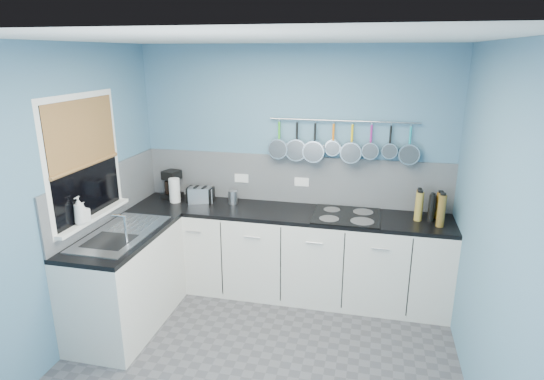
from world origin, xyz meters
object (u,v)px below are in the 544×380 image
at_px(soap_bottle_b, 84,212).
at_px(soap_bottle_a, 79,210).
at_px(coffee_maker, 172,185).
at_px(toaster, 200,195).
at_px(canister, 233,197).
at_px(hob, 346,216).
at_px(paper_towel, 175,190).

bearing_deg(soap_bottle_b, soap_bottle_a, -90.00).
xyz_separation_m(coffee_maker, toaster, (0.35, -0.06, -0.07)).
distance_m(toaster, canister, 0.35).
xyz_separation_m(soap_bottle_a, canister, (0.93, 1.21, -0.20)).
distance_m(soap_bottle_a, canister, 1.54).
bearing_deg(toaster, hob, -20.91).
bearing_deg(soap_bottle_b, toaster, 62.49).
bearing_deg(hob, soap_bottle_b, -154.05).
bearing_deg(hob, toaster, 176.43).
distance_m(paper_towel, toaster, 0.28).
bearing_deg(canister, hob, -6.08).
distance_m(soap_bottle_a, paper_towel, 1.18).
distance_m(soap_bottle_b, toaster, 1.28).
distance_m(coffee_maker, canister, 0.70).
height_order(soap_bottle_b, hob, soap_bottle_b).
height_order(soap_bottle_b, canister, soap_bottle_b).
bearing_deg(canister, toaster, -174.90).
height_order(paper_towel, toaster, paper_towel).
height_order(soap_bottle_a, paper_towel, soap_bottle_a).
relative_size(paper_towel, canister, 1.85).
bearing_deg(canister, soap_bottle_a, -127.65).
relative_size(toaster, canister, 1.81).
height_order(coffee_maker, canister, coffee_maker).
distance_m(soap_bottle_a, hob, 2.40).
bearing_deg(toaster, paper_towel, 174.33).
bearing_deg(soap_bottle_b, hob, 25.95).
bearing_deg(soap_bottle_b, coffee_maker, 78.82).
bearing_deg(coffee_maker, soap_bottle_b, -84.95).
height_order(coffee_maker, toaster, coffee_maker).
xyz_separation_m(soap_bottle_a, soap_bottle_b, (0.00, 0.05, -0.03)).
xyz_separation_m(paper_towel, hob, (1.80, -0.04, -0.12)).
height_order(soap_bottle_a, toaster, soap_bottle_a).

